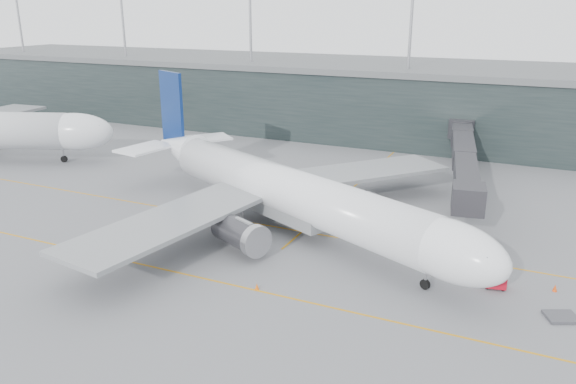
% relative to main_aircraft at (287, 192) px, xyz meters
% --- Properties ---
extents(ground, '(320.00, 320.00, 0.00)m').
position_rel_main_aircraft_xyz_m(ground, '(-2.78, 3.79, -4.85)').
color(ground, slate).
rests_on(ground, ground).
extents(taxiline_a, '(160.00, 0.25, 0.02)m').
position_rel_main_aircraft_xyz_m(taxiline_a, '(-2.78, -0.21, -4.84)').
color(taxiline_a, orange).
rests_on(taxiline_a, ground).
extents(taxiline_b, '(160.00, 0.25, 0.02)m').
position_rel_main_aircraft_xyz_m(taxiline_b, '(-2.78, -16.21, -4.84)').
color(taxiline_b, orange).
rests_on(taxiline_b, ground).
extents(taxiline_lead_main, '(0.25, 60.00, 0.02)m').
position_rel_main_aircraft_xyz_m(taxiline_lead_main, '(2.22, 23.79, -4.84)').
color(taxiline_lead_main, orange).
rests_on(taxiline_lead_main, ground).
extents(taxiline_lead_adj, '(0.25, 60.00, 0.02)m').
position_rel_main_aircraft_xyz_m(taxiline_lead_adj, '(-77.78, 23.79, -4.84)').
color(taxiline_lead_adj, orange).
rests_on(taxiline_lead_adj, ground).
extents(terminal, '(240.00, 36.00, 29.00)m').
position_rel_main_aircraft_xyz_m(terminal, '(-2.79, 61.79, 2.77)').
color(terminal, black).
rests_on(terminal, ground).
extents(main_aircraft, '(58.52, 53.86, 17.27)m').
position_rel_main_aircraft_xyz_m(main_aircraft, '(0.00, 0.00, 0.00)').
color(main_aircraft, white).
rests_on(main_aircraft, ground).
extents(jet_bridge, '(11.74, 48.59, 7.43)m').
position_rel_main_aircraft_xyz_m(jet_bridge, '(17.89, 29.44, 0.71)').
color(jet_bridge, '#26262A').
rests_on(jet_bridge, ground).
extents(gse_cart, '(2.26, 1.63, 1.42)m').
position_rel_main_aircraft_xyz_m(gse_cart, '(25.52, -5.79, -4.06)').
color(gse_cart, '#AC0C1E').
rests_on(gse_cart, ground).
extents(baggage_dolly, '(3.40, 3.14, 0.27)m').
position_rel_main_aircraft_xyz_m(baggage_dolly, '(31.56, -9.36, -4.68)').
color(baggage_dolly, '#3E3E44').
rests_on(baggage_dolly, ground).
extents(uld_a, '(2.37, 1.97, 2.03)m').
position_rel_main_aircraft_xyz_m(uld_a, '(-8.95, 13.76, -3.78)').
color(uld_a, '#323136').
rests_on(uld_a, ground).
extents(uld_b, '(2.26, 1.97, 1.78)m').
position_rel_main_aircraft_xyz_m(uld_b, '(-4.66, 15.94, -3.91)').
color(uld_b, '#323136').
rests_on(uld_b, ground).
extents(uld_c, '(2.56, 2.35, 1.88)m').
position_rel_main_aircraft_xyz_m(uld_c, '(-2.11, 13.64, -3.86)').
color(uld_c, '#323136').
rests_on(uld_c, ground).
extents(cone_nose, '(0.46, 0.46, 0.72)m').
position_rel_main_aircraft_xyz_m(cone_nose, '(30.97, -4.00, -4.49)').
color(cone_nose, '#EE460D').
rests_on(cone_nose, ground).
extents(cone_wing_stbd, '(0.42, 0.42, 0.67)m').
position_rel_main_aircraft_xyz_m(cone_wing_stbd, '(4.15, -16.00, -4.51)').
color(cone_wing_stbd, '#E45C0C').
rests_on(cone_wing_stbd, ground).
extents(cone_wing_port, '(0.50, 0.50, 0.80)m').
position_rel_main_aircraft_xyz_m(cone_wing_port, '(6.03, 15.62, -4.45)').
color(cone_wing_port, '#D04B0B').
rests_on(cone_wing_port, ground).
extents(cone_tail, '(0.51, 0.51, 0.80)m').
position_rel_main_aircraft_xyz_m(cone_tail, '(-10.86, -5.78, -4.45)').
color(cone_tail, red).
rests_on(cone_tail, ground).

